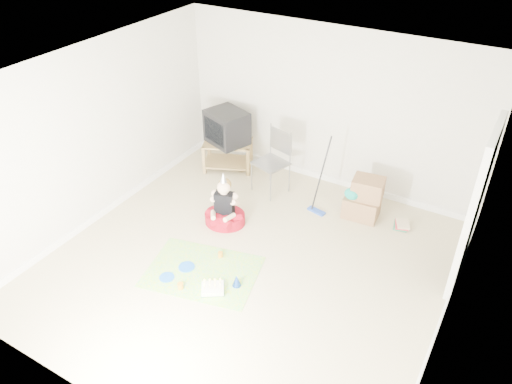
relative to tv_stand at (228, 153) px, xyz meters
The scene contains 16 objects.
ground 2.58m from the tv_stand, 51.29° to the right, with size 5.00×5.00×0.00m, color beige.
doorway_recess 4.23m from the tv_stand, 11.11° to the right, with size 0.02×0.90×2.05m, color black.
tv_stand is the anchor object (origin of this frame).
crt_tv 0.49m from the tv_stand, behind, with size 0.65×0.54×0.56m, color black.
folding_chair 1.05m from the tv_stand, 15.01° to the right, with size 0.60×0.58×1.07m.
cardboard_boxes 2.55m from the tv_stand, ahead, with size 0.57×0.46×0.66m.
floor_mop 1.95m from the tv_stand, 12.89° to the right, with size 0.30×0.38×1.16m.
book_pile 3.17m from the tv_stand, ahead, with size 0.26×0.29×0.09m.
seated_woman 1.62m from the tv_stand, 58.75° to the right, with size 0.75×0.75×0.87m.
party_mat 2.72m from the tv_stand, 64.30° to the right, with size 1.44×1.04×0.01m, color #F63391.
birthday_cake 3.06m from the tv_stand, 60.71° to the right, with size 0.35×0.34×0.14m.
blue_plate_near 2.66m from the tv_stand, 69.19° to the right, with size 0.22×0.22×0.01m, color blue.
blue_plate_far 2.90m from the tv_stand, 73.12° to the right, with size 0.20×0.20×0.01m, color blue.
orange_cup_near 2.41m from the tv_stand, 59.60° to the right, with size 0.07×0.07×0.08m, color orange.
orange_cup_far 3.06m from the tv_stand, 68.46° to the right, with size 0.07×0.07×0.08m, color orange.
blue_party_hat 2.97m from the tv_stand, 54.98° to the right, with size 0.12×0.12×0.17m, color #183EA8.
Camera 1 is at (2.66, -4.32, 4.51)m, focal length 35.00 mm.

